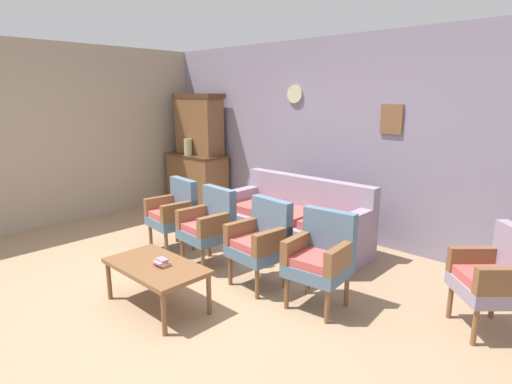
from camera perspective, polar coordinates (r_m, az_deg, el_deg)
name	(u,v)px	position (r m, az deg, el deg)	size (l,w,h in m)	color
ground_plane	(179,291)	(4.41, -10.49, -13.20)	(7.68, 7.68, 0.00)	#997A5B
wall_back_with_decor	(330,138)	(5.91, 10.12, 7.24)	(6.40, 0.09, 2.70)	gray
wall_left_side	(42,136)	(6.88, -27.22, 6.80)	(0.06, 5.20, 2.70)	gray
side_cabinet	(197,180)	(7.45, -8.06, 1.63)	(1.16, 0.55, 0.93)	brown
cabinet_upper_hutch	(199,124)	(7.37, -7.82, 9.24)	(0.99, 0.38, 1.03)	brown
vase_on_cabinet	(188,147)	(7.25, -9.28, 6.10)	(0.14, 0.14, 0.28)	tan
floral_couch	(294,224)	(5.36, 5.27, -4.43)	(1.95, 0.82, 0.90)	gray
armchair_near_cabinet	(174,211)	(5.39, -11.17, -2.59)	(0.57, 0.55, 0.90)	slate
armchair_by_doorway	(209,223)	(4.82, -6.46, -4.31)	(0.56, 0.53, 0.90)	slate
armchair_near_couch_end	(261,239)	(4.28, 0.66, -6.49)	(0.56, 0.53, 0.90)	slate
armchair_row_middle	(321,255)	(3.92, 8.84, -8.58)	(0.57, 0.54, 0.90)	slate
wingback_chair_by_fireplace	(495,275)	(3.99, 29.94, -9.86)	(0.71, 0.71, 0.90)	gray
coffee_table	(156,269)	(4.01, -13.52, -10.18)	(1.00, 0.56, 0.42)	brown
book_stack_on_table	(161,263)	(3.94, -12.82, -9.39)	(0.16, 0.12, 0.07)	#BA8C9B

